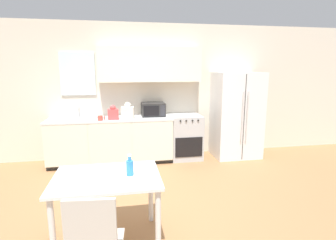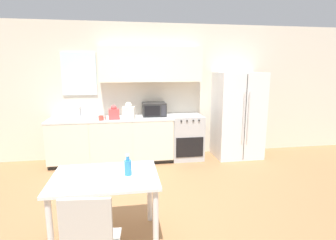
% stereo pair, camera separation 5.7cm
% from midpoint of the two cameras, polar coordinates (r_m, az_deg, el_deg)
% --- Properties ---
extents(ground_plane, '(12.00, 12.00, 0.00)m').
position_cam_midpoint_polar(ground_plane, '(3.77, -4.89, -17.61)').
color(ground_plane, '#9E7047').
extents(wall_back, '(12.00, 0.38, 2.70)m').
position_cam_midpoint_polar(wall_back, '(5.38, -6.80, 7.19)').
color(wall_back, beige).
rests_on(wall_back, ground_plane).
extents(kitchen_counter, '(2.34, 0.66, 0.88)m').
position_cam_midpoint_polar(kitchen_counter, '(5.22, -12.53, -4.32)').
color(kitchen_counter, '#333333').
rests_on(kitchen_counter, ground_plane).
extents(oven_range, '(0.62, 0.63, 0.89)m').
position_cam_midpoint_polar(oven_range, '(5.38, 3.47, -3.64)').
color(oven_range, '#B7BABC').
rests_on(oven_range, ground_plane).
extents(refrigerator, '(0.93, 0.75, 1.74)m').
position_cam_midpoint_polar(refrigerator, '(5.59, 14.36, 1.07)').
color(refrigerator, white).
rests_on(refrigerator, ground_plane).
extents(kitchen_sink, '(0.62, 0.43, 0.22)m').
position_cam_midpoint_polar(kitchen_sink, '(5.19, -19.29, 0.33)').
color(kitchen_sink, '#B7BABC').
rests_on(kitchen_sink, kitchen_counter).
extents(microwave, '(0.46, 0.38, 0.26)m').
position_cam_midpoint_polar(microwave, '(5.24, -3.56, 2.33)').
color(microwave, '#282828').
rests_on(microwave, kitchen_counter).
extents(coffee_mug, '(0.13, 0.09, 0.09)m').
position_cam_midpoint_polar(coffee_mug, '(4.93, -14.77, 0.41)').
color(coffee_mug, '#BF4C3F').
rests_on(coffee_mug, kitchen_counter).
extents(grocery_bag_0, '(0.25, 0.22, 0.32)m').
position_cam_midpoint_polar(grocery_bag_0, '(4.95, -9.08, 1.78)').
color(grocery_bag_0, silver).
rests_on(grocery_bag_0, kitchen_counter).
extents(grocery_bag_1, '(0.20, 0.18, 0.27)m').
position_cam_midpoint_polar(grocery_bag_1, '(4.98, -12.20, 1.45)').
color(grocery_bag_1, '#D14C4C').
rests_on(grocery_bag_1, kitchen_counter).
extents(dining_table, '(1.07, 0.76, 0.74)m').
position_cam_midpoint_polar(dining_table, '(2.84, -13.65, -13.93)').
color(dining_table, white).
rests_on(dining_table, ground_plane).
extents(drink_bottle, '(0.07, 0.07, 0.22)m').
position_cam_midpoint_polar(drink_bottle, '(2.74, -8.92, -10.08)').
color(drink_bottle, '#338CD8').
rests_on(drink_bottle, dining_table).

